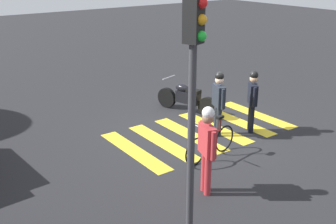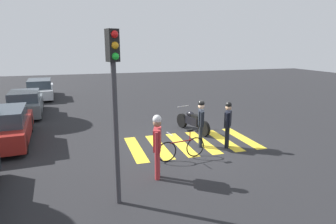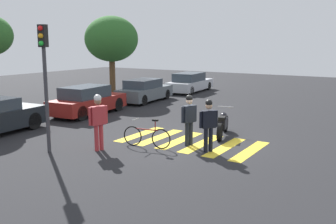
% 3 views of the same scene
% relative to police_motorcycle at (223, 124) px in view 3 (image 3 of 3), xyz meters
% --- Properties ---
extents(ground_plane, '(60.00, 60.00, 0.00)m').
position_rel_police_motorcycle_xyz_m(ground_plane, '(-1.46, 0.60, -0.46)').
color(ground_plane, '#232326').
extents(police_motorcycle, '(2.20, 0.88, 1.05)m').
position_rel_police_motorcycle_xyz_m(police_motorcycle, '(0.00, 0.00, 0.00)').
color(police_motorcycle, black).
rests_on(police_motorcycle, ground_plane).
extents(leaning_bicycle, '(0.46, 1.77, 1.01)m').
position_rel_police_motorcycle_xyz_m(leaning_bicycle, '(-2.88, 1.54, -0.08)').
color(leaning_bicycle, black).
rests_on(leaning_bicycle, ground_plane).
extents(officer_on_foot, '(0.55, 0.45, 1.75)m').
position_rel_police_motorcycle_xyz_m(officer_on_foot, '(-2.27, -0.49, 0.55)').
color(officer_on_foot, black).
rests_on(officer_on_foot, ground_plane).
extents(officer_by_motorcycle, '(0.64, 0.36, 1.79)m').
position_rel_police_motorcycle_xyz_m(officer_by_motorcycle, '(-1.91, 0.43, 0.58)').
color(officer_by_motorcycle, '#1E232D').
rests_on(officer_by_motorcycle, ground_plane).
extents(pedestrian_bystander, '(0.67, 0.35, 1.89)m').
position_rel_police_motorcycle_xyz_m(pedestrian_bystander, '(-4.03, 2.69, 0.65)').
color(pedestrian_bystander, '#B22D33').
rests_on(pedestrian_bystander, ground_plane).
extents(crosswalk_stripes, '(2.81, 4.95, 0.01)m').
position_rel_police_motorcycle_xyz_m(crosswalk_stripes, '(-1.46, 0.60, -0.46)').
color(crosswalk_stripes, yellow).
rests_on(crosswalk_stripes, ground_plane).
extents(car_maroon_wagon, '(4.41, 2.02, 1.43)m').
position_rel_police_motorcycle_xyz_m(car_maroon_wagon, '(0.60, 7.56, 0.22)').
color(car_maroon_wagon, black).
rests_on(car_maroon_wagon, ground_plane).
extents(car_grey_coupe, '(4.26, 1.96, 1.35)m').
position_rel_police_motorcycle_xyz_m(car_grey_coupe, '(5.59, 7.62, 0.18)').
color(car_grey_coupe, black).
rests_on(car_grey_coupe, ground_plane).
extents(car_silver_sedan, '(4.80, 2.07, 1.37)m').
position_rel_police_motorcycle_xyz_m(car_silver_sedan, '(11.05, 7.47, 0.18)').
color(car_silver_sedan, black).
rests_on(car_silver_sedan, ground_plane).
extents(traffic_light_pole, '(0.36, 0.31, 4.12)m').
position_rel_police_motorcycle_xyz_m(traffic_light_pole, '(-5.07, 3.94, 2.31)').
color(traffic_light_pole, '#38383D').
rests_on(traffic_light_pole, ground_plane).
extents(street_tree_far, '(3.42, 3.42, 5.20)m').
position_rel_police_motorcycle_xyz_m(street_tree_far, '(6.18, 10.58, 3.25)').
color(street_tree_far, brown).
rests_on(street_tree_far, ground_plane).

